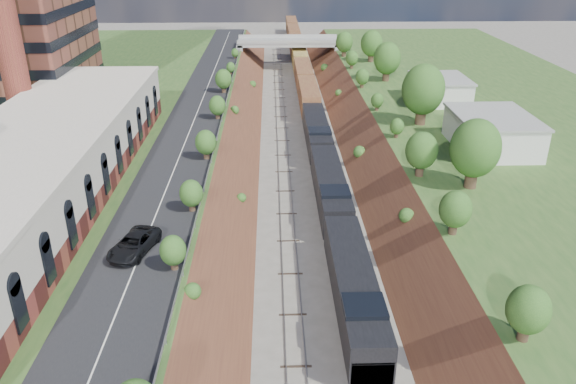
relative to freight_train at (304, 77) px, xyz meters
name	(u,v)px	position (x,y,z in m)	size (l,w,h in m)	color
platform_left	(65,149)	(-35.60, -41.32, -0.25)	(44.00, 180.00, 5.00)	#2E5222
platform_right	(533,144)	(30.40, -41.32, -0.25)	(44.00, 180.00, 5.00)	#2E5222
embankment_left	(224,164)	(-13.60, -41.32, -2.75)	(7.07, 180.00, 7.07)	brown
embankment_right	(378,162)	(8.40, -41.32, -2.75)	(7.07, 180.00, 7.07)	brown
rail_left_track	(283,163)	(-5.20, -41.32, -2.66)	(1.58, 180.00, 0.18)	gray
rail_right_track	(320,162)	(0.00, -41.32, -2.66)	(1.58, 180.00, 0.18)	gray
road	(190,130)	(-18.10, -41.32, 2.30)	(8.00, 180.00, 0.10)	black
guardrail	(220,127)	(-14.00, -41.52, 2.80)	(0.10, 171.00, 0.70)	#99999E
commercial_building	(33,169)	(-30.60, -63.32, 5.76)	(14.30, 62.30, 7.00)	maroon
overpass	(288,48)	(-2.60, 20.68, 2.17)	(24.50, 8.30, 7.40)	gray
white_building_near	(492,133)	(20.90, -49.32, 4.25)	(9.00, 12.00, 4.00)	silver
white_building_far	(440,90)	(20.40, -27.32, 4.05)	(8.00, 10.00, 3.60)	silver
tree_right_large	(475,149)	(14.40, -61.32, 6.64)	(5.25, 5.25, 7.61)	#473323
tree_left_crest	(169,280)	(-14.40, -81.32, 4.29)	(2.45, 2.45, 3.55)	#473323
freight_train	(304,77)	(0.00, 0.00, 0.00)	(3.27, 166.11, 4.83)	black
suv	(134,244)	(-18.59, -74.05, 3.16)	(2.68, 5.81, 1.62)	black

